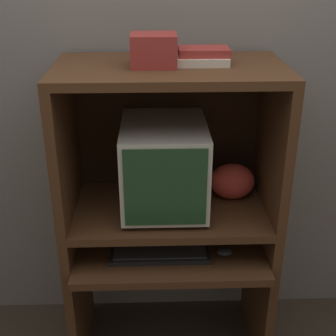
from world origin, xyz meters
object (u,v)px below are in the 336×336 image
(snack_bag, at_px, (232,181))
(storage_box, at_px, (154,50))
(keyboard, at_px, (160,252))
(mouse, at_px, (224,252))
(book_stack, at_px, (203,56))
(crt_monitor, at_px, (164,165))

(snack_bag, xyz_separation_m, storage_box, (-0.36, -0.09, 0.62))
(keyboard, height_order, mouse, mouse)
(book_stack, xyz_separation_m, storage_box, (-0.20, -0.03, 0.03))
(crt_monitor, xyz_separation_m, book_stack, (0.16, 0.01, 0.47))
(keyboard, bearing_deg, book_stack, 38.52)
(mouse, height_order, book_stack, book_stack)
(book_stack, height_order, storage_box, storage_box)
(mouse, xyz_separation_m, snack_bag, (0.05, 0.21, 0.25))
(keyboard, height_order, storage_box, storage_box)
(storage_box, bearing_deg, mouse, -21.95)
(mouse, distance_m, storage_box, 0.93)
(storage_box, bearing_deg, snack_bag, 13.98)
(keyboard, distance_m, storage_box, 0.88)
(crt_monitor, bearing_deg, storage_box, -150.68)
(snack_bag, relative_size, storage_box, 1.16)
(crt_monitor, relative_size, snack_bag, 2.22)
(book_stack, bearing_deg, snack_bag, 19.19)
(keyboard, relative_size, snack_bag, 2.14)
(snack_bag, relative_size, book_stack, 0.98)
(keyboard, xyz_separation_m, snack_bag, (0.34, 0.20, 0.25))
(book_stack, relative_size, storage_box, 1.18)
(mouse, xyz_separation_m, storage_box, (-0.30, 0.12, 0.87))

